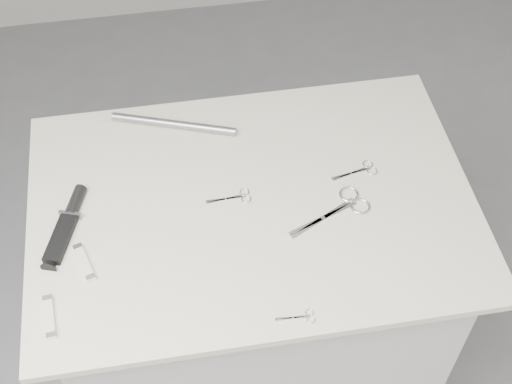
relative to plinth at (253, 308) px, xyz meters
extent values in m
cube|color=slate|center=(0.00, 0.00, -0.46)|extent=(4.00, 4.00, 0.01)
cube|color=silver|center=(0.00, 0.00, 0.00)|extent=(0.90, 0.60, 0.90)
cube|color=beige|center=(0.00, 0.00, 0.46)|extent=(1.00, 0.70, 0.02)
cube|color=silver|center=(0.15, -0.07, 0.47)|extent=(0.17, 0.10, 0.00)
cylinder|color=silver|center=(0.15, -0.07, 0.47)|extent=(0.01, 0.01, 0.00)
torus|color=silver|center=(0.22, -0.02, 0.47)|extent=(0.05, 0.05, 0.01)
torus|color=silver|center=(0.24, -0.06, 0.47)|extent=(0.05, 0.05, 0.01)
cube|color=silver|center=(-0.06, 0.02, 0.47)|extent=(0.09, 0.02, 0.00)
cylinder|color=silver|center=(-0.06, 0.02, 0.47)|extent=(0.01, 0.01, 0.00)
torus|color=silver|center=(-0.01, 0.03, 0.47)|extent=(0.02, 0.02, 0.00)
torus|color=silver|center=(-0.01, 0.01, 0.47)|extent=(0.02, 0.02, 0.00)
cube|color=silver|center=(0.24, 0.04, 0.47)|extent=(0.10, 0.04, 0.00)
cylinder|color=silver|center=(0.24, 0.04, 0.47)|extent=(0.01, 0.01, 0.00)
torus|color=silver|center=(0.28, 0.07, 0.47)|extent=(0.03, 0.03, 0.00)
torus|color=silver|center=(0.29, 0.04, 0.47)|extent=(0.03, 0.03, 0.00)
cube|color=silver|center=(0.03, -0.31, 0.47)|extent=(0.07, 0.01, 0.00)
cylinder|color=silver|center=(0.03, -0.31, 0.47)|extent=(0.00, 0.00, 0.00)
torus|color=silver|center=(0.07, -0.30, 0.47)|extent=(0.02, 0.02, 0.00)
torus|color=silver|center=(0.07, -0.32, 0.47)|extent=(0.02, 0.02, 0.00)
cube|color=black|center=(-0.42, -0.04, 0.48)|extent=(0.07, 0.13, 0.01)
cube|color=gray|center=(-0.40, 0.02, 0.48)|extent=(0.05, 0.02, 0.02)
cylinder|color=black|center=(-0.39, 0.06, 0.48)|extent=(0.05, 0.08, 0.03)
cube|color=silver|center=(-0.44, -0.23, 0.48)|extent=(0.03, 0.10, 0.01)
cube|color=silver|center=(-0.45, -0.18, 0.48)|extent=(0.02, 0.01, 0.01)
cube|color=silver|center=(-0.44, -0.27, 0.48)|extent=(0.02, 0.01, 0.01)
cube|color=silver|center=(-0.37, -0.11, 0.48)|extent=(0.05, 0.10, 0.01)
cube|color=silver|center=(-0.39, -0.07, 0.48)|extent=(0.02, 0.02, 0.01)
cube|color=silver|center=(-0.36, -0.15, 0.48)|extent=(0.02, 0.02, 0.01)
cylinder|color=gray|center=(-0.15, 0.26, 0.48)|extent=(0.30, 0.12, 0.02)
camera|label=1|loc=(-0.16, -0.99, 1.72)|focal=50.00mm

